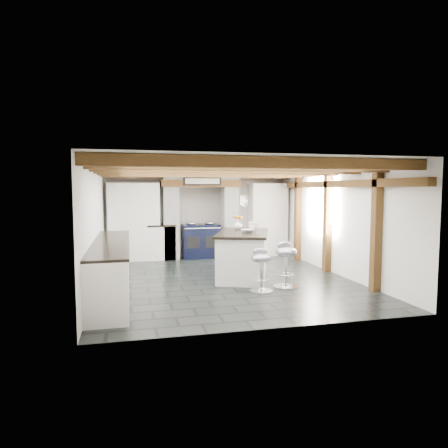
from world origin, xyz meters
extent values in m
plane|color=black|center=(0.00, 0.00, 0.00)|extent=(6.00, 6.00, 0.00)
plane|color=white|center=(0.00, 3.00, 1.15)|extent=(5.00, 0.00, 5.00)
plane|color=white|center=(-2.50, 0.00, 1.15)|extent=(0.00, 6.00, 6.00)
plane|color=white|center=(2.50, 0.00, 1.15)|extent=(0.00, 6.00, 6.00)
plane|color=white|center=(0.00, 0.00, 2.30)|extent=(6.00, 6.00, 0.00)
cube|color=white|center=(-0.80, 2.70, 0.95)|extent=(0.40, 0.60, 1.90)
cube|color=white|center=(0.80, 2.70, 0.95)|extent=(0.40, 0.60, 1.90)
cube|color=brown|center=(0.00, 2.70, 1.99)|extent=(2.10, 0.65, 0.18)
cube|color=white|center=(0.00, 2.70, 2.15)|extent=(2.00, 0.60, 0.31)
cube|color=black|center=(0.00, 2.38, 2.05)|extent=(1.00, 0.03, 0.22)
cube|color=silver|center=(0.00, 2.36, 2.05)|extent=(0.90, 0.01, 0.14)
cube|color=white|center=(-1.75, 2.70, 1.00)|extent=(1.30, 0.58, 2.00)
cube|color=white|center=(1.90, 2.70, 1.00)|extent=(1.00, 0.58, 2.00)
cube|color=white|center=(-2.20, -0.60, 0.44)|extent=(0.60, 3.80, 0.88)
cube|color=black|center=(-2.20, -0.60, 0.90)|extent=(0.64, 3.80, 0.04)
cube|color=white|center=(-1.05, 2.70, 0.44)|extent=(0.70, 0.60, 0.88)
cube|color=black|center=(-1.05, 2.70, 0.90)|extent=(0.74, 0.64, 0.04)
cube|color=brown|center=(2.42, 0.00, 1.95)|extent=(0.15, 5.80, 0.14)
plane|color=white|center=(2.48, 0.60, 1.55)|extent=(0.00, 0.90, 0.90)
cube|color=brown|center=(0.00, -2.60, 2.21)|extent=(5.00, 0.16, 0.16)
cube|color=brown|center=(0.00, -1.73, 2.21)|extent=(5.00, 0.16, 0.16)
cube|color=brown|center=(0.00, -0.87, 2.21)|extent=(5.00, 0.16, 0.16)
cube|color=brown|center=(0.00, 0.00, 2.21)|extent=(5.00, 0.16, 0.16)
cube|color=brown|center=(0.00, 0.87, 2.21)|extent=(5.00, 0.16, 0.16)
cube|color=brown|center=(0.00, 1.73, 2.21)|extent=(5.00, 0.16, 0.16)
cube|color=brown|center=(0.00, 2.60, 2.21)|extent=(5.00, 0.16, 0.16)
cube|color=brown|center=(2.42, -1.60, 1.15)|extent=(0.15, 0.15, 2.30)
cube|color=brown|center=(2.42, 0.20, 1.15)|extent=(0.15, 0.15, 2.30)
cube|color=brown|center=(2.42, 1.80, 1.15)|extent=(0.15, 0.15, 2.30)
cylinder|color=black|center=(0.45, -0.05, 1.93)|extent=(0.01, 0.01, 0.56)
cylinder|color=white|center=(0.45, -0.05, 1.60)|extent=(0.09, 0.09, 0.22)
cylinder|color=black|center=(0.50, 0.25, 1.93)|extent=(0.01, 0.01, 0.56)
cylinder|color=white|center=(0.50, 0.25, 1.60)|extent=(0.09, 0.09, 0.22)
cylinder|color=black|center=(0.55, 0.55, 1.93)|extent=(0.01, 0.01, 0.56)
cylinder|color=white|center=(0.55, 0.55, 1.60)|extent=(0.09, 0.09, 0.22)
cube|color=black|center=(0.00, 2.68, 0.45)|extent=(1.00, 0.60, 0.90)
ellipsoid|color=silver|center=(-0.25, 2.68, 0.93)|extent=(0.28, 0.28, 0.11)
ellipsoid|color=silver|center=(0.25, 2.68, 0.93)|extent=(0.28, 0.28, 0.11)
cylinder|color=silver|center=(0.00, 2.36, 0.82)|extent=(0.95, 0.03, 0.03)
cube|color=black|center=(-0.25, 2.38, 0.45)|extent=(0.35, 0.02, 0.30)
cube|color=black|center=(0.25, 2.38, 0.45)|extent=(0.35, 0.02, 0.30)
cube|color=white|center=(0.44, 0.11, 0.45)|extent=(1.51, 2.05, 0.90)
cube|color=black|center=(0.44, 0.11, 0.93)|extent=(1.62, 2.16, 0.05)
imported|color=white|center=(0.48, 0.65, 1.05)|extent=(0.24, 0.24, 0.20)
ellipsoid|color=orange|center=(0.48, 0.65, 1.21)|extent=(0.21, 0.21, 0.12)
cylinder|color=white|center=(0.71, 0.40, 1.05)|extent=(0.12, 0.12, 0.18)
imported|color=white|center=(0.50, -0.02, 0.99)|extent=(0.34, 0.34, 0.07)
cylinder|color=white|center=(0.70, 0.07, 1.01)|extent=(0.05, 0.05, 0.10)
cylinder|color=white|center=(0.70, 0.07, 1.06)|extent=(0.23, 0.23, 0.02)
cylinder|color=tan|center=(0.70, 0.07, 1.11)|extent=(0.17, 0.17, 0.07)
cylinder|color=silver|center=(0.96, -0.97, 0.02)|extent=(0.47, 0.47, 0.03)
cone|color=silver|center=(0.96, -0.97, 0.06)|extent=(0.21, 0.21, 0.08)
cylinder|color=silver|center=(0.96, -0.97, 0.35)|extent=(0.05, 0.05, 0.58)
torus|color=silver|center=(0.96, -0.97, 0.25)|extent=(0.30, 0.30, 0.02)
ellipsoid|color=gray|center=(0.96, -0.97, 0.68)|extent=(0.48, 0.48, 0.19)
ellipsoid|color=gray|center=(0.95, -0.87, 0.78)|extent=(0.31, 0.16, 0.16)
cylinder|color=silver|center=(0.41, -1.16, 0.01)|extent=(0.42, 0.42, 0.03)
cone|color=silver|center=(0.41, -1.16, 0.06)|extent=(0.19, 0.19, 0.08)
cylinder|color=silver|center=(0.41, -1.16, 0.32)|extent=(0.05, 0.05, 0.53)
torus|color=silver|center=(0.41, -1.16, 0.23)|extent=(0.27, 0.27, 0.02)
ellipsoid|color=gray|center=(0.41, -1.16, 0.62)|extent=(0.51, 0.51, 0.17)
ellipsoid|color=gray|center=(0.45, -1.07, 0.71)|extent=(0.29, 0.21, 0.15)
camera|label=1|loc=(-1.88, -7.85, 1.84)|focal=32.00mm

